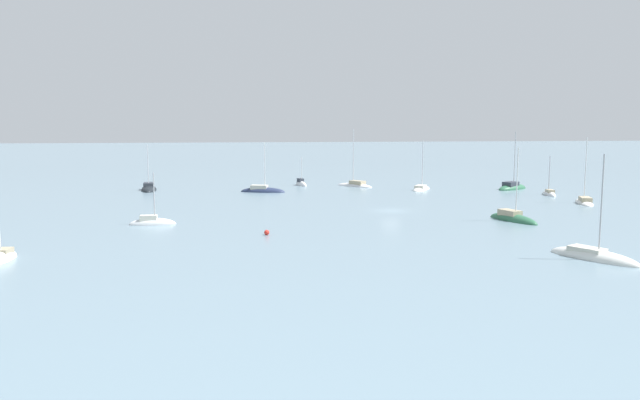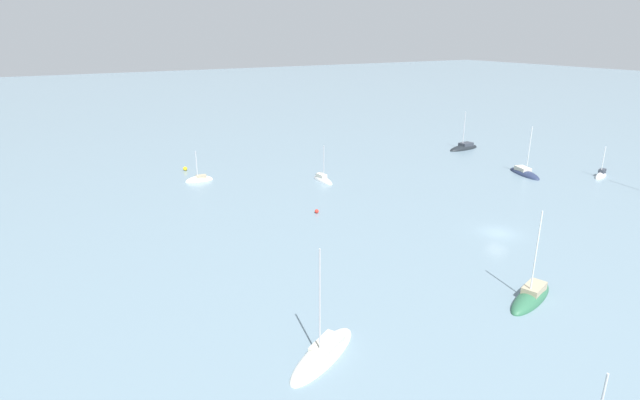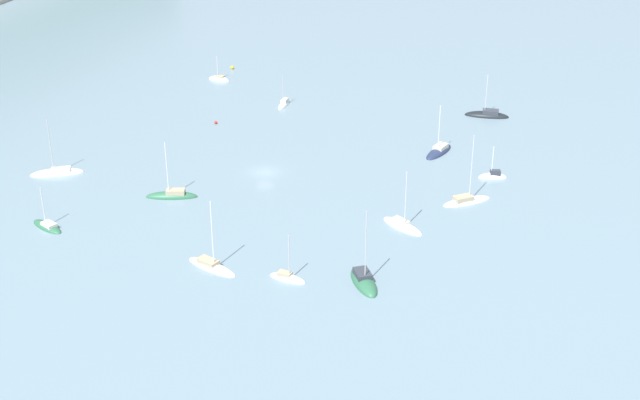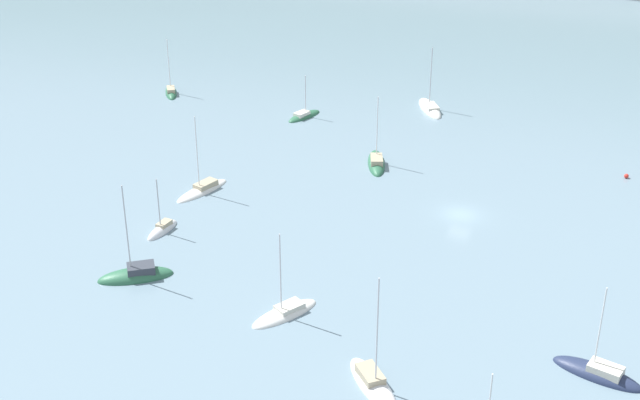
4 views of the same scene
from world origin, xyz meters
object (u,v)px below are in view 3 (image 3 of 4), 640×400
(sailboat_9, at_px, (493,177))
(sailboat_0, at_px, (219,80))
(sailboat_7, at_px, (172,196))
(sailboat_13, at_px, (402,226))
(sailboat_2, at_px, (212,267))
(sailboat_3, at_px, (466,201))
(sailboat_6, at_px, (57,173))
(mooring_buoy_0, at_px, (232,67))
(mooring_buoy_1, at_px, (216,122))
(sailboat_4, at_px, (364,282))
(sailboat_11, at_px, (287,279))
(sailboat_12, at_px, (47,227))
(sailboat_1, at_px, (439,152))
(sailboat_8, at_px, (284,105))
(sailboat_5, at_px, (487,116))

(sailboat_9, bearing_deg, sailboat_0, -44.05)
(sailboat_7, distance_m, sailboat_13, 36.73)
(sailboat_2, bearing_deg, sailboat_3, 65.48)
(sailboat_6, distance_m, mooring_buoy_0, 61.61)
(sailboat_0, relative_size, sailboat_7, 0.62)
(mooring_buoy_1, bearing_deg, sailboat_0, 21.89)
(sailboat_7, bearing_deg, sailboat_4, 137.55)
(sailboat_13, distance_m, mooring_buoy_0, 81.93)
(sailboat_9, distance_m, mooring_buoy_0, 75.58)
(mooring_buoy_1, bearing_deg, sailboat_9, -99.63)
(sailboat_7, relative_size, sailboat_11, 1.36)
(sailboat_2, distance_m, sailboat_3, 42.41)
(sailboat_7, bearing_deg, sailboat_12, 30.62)
(sailboat_0, relative_size, sailboat_11, 0.84)
(sailboat_4, xyz_separation_m, sailboat_9, (38.29, -11.75, 0.00))
(sailboat_13, height_order, mooring_buoy_1, sailboat_13)
(sailboat_1, bearing_deg, sailboat_4, 14.90)
(sailboat_0, xyz_separation_m, sailboat_8, (-10.69, -18.65, 0.04))
(sailboat_8, bearing_deg, sailboat_1, 65.37)
(sailboat_12, height_order, sailboat_13, sailboat_13)
(sailboat_5, height_order, sailboat_8, sailboat_5)
(sailboat_2, height_order, sailboat_8, sailboat_2)
(sailboat_5, bearing_deg, sailboat_0, -10.50)
(mooring_buoy_1, bearing_deg, sailboat_6, 151.32)
(mooring_buoy_1, bearing_deg, sailboat_8, -33.31)
(sailboat_7, height_order, sailboat_11, sailboat_7)
(mooring_buoy_1, bearing_deg, sailboat_2, -157.15)
(sailboat_1, distance_m, sailboat_11, 49.68)
(sailboat_4, height_order, sailboat_5, sailboat_4)
(sailboat_0, distance_m, sailboat_3, 74.41)
(sailboat_7, height_order, mooring_buoy_0, sailboat_7)
(sailboat_3, distance_m, sailboat_4, 29.42)
(sailboat_5, relative_size, sailboat_6, 0.88)
(sailboat_2, height_order, sailboat_12, sailboat_2)
(sailboat_1, xyz_separation_m, mooring_buoy_1, (1.08, 42.89, 0.19))
(sailboat_0, xyz_separation_m, sailboat_12, (-70.45, -2.98, 0.02))
(sailboat_7, bearing_deg, mooring_buoy_1, -97.04)
(sailboat_12, xyz_separation_m, mooring_buoy_0, (78.43, 3.23, 0.30))
(sailboat_13, bearing_deg, sailboat_12, -130.13)
(sailboat_5, height_order, sailboat_9, sailboat_5)
(sailboat_11, distance_m, mooring_buoy_1, 58.79)
(sailboat_0, height_order, sailboat_8, sailboat_8)
(sailboat_0, distance_m, sailboat_7, 57.88)
(sailboat_13, height_order, mooring_buoy_0, sailboat_13)
(sailboat_5, xyz_separation_m, sailboat_11, (-68.95, 16.73, -0.01))
(sailboat_1, distance_m, sailboat_2, 53.30)
(sailboat_1, xyz_separation_m, sailboat_4, (-46.26, 1.31, 0.02))
(sailboat_0, height_order, sailboat_13, sailboat_13)
(sailboat_1, bearing_deg, mooring_buoy_0, -105.68)
(sailboat_6, height_order, sailboat_11, sailboat_6)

